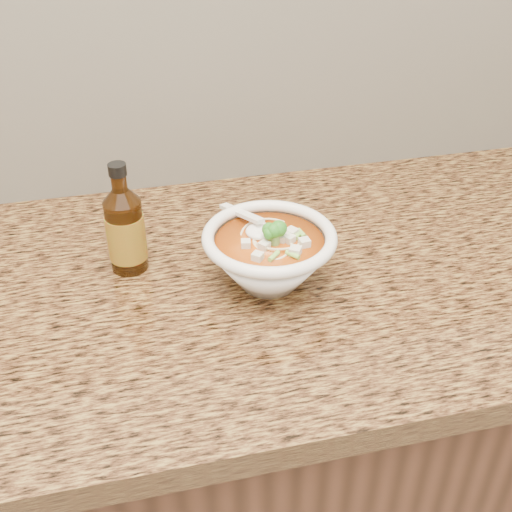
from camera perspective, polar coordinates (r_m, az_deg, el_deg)
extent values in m
cube|color=beige|center=(1.15, -12.39, 17.04)|extent=(4.00, 0.02, 0.50)
cube|color=black|center=(1.31, -7.53, -19.08)|extent=(4.00, 0.65, 0.86)
cube|color=olive|center=(0.99, -9.46, -3.40)|extent=(4.00, 0.68, 0.04)
cylinder|color=white|center=(0.97, 1.15, -2.12)|extent=(0.08, 0.08, 0.01)
torus|color=white|center=(0.92, 1.21, 1.72)|extent=(0.20, 0.20, 0.02)
torus|color=beige|center=(0.94, 0.59, 1.80)|extent=(0.13, 0.13, 0.00)
torus|color=beige|center=(0.93, 0.21, 1.53)|extent=(0.06, 0.06, 0.00)
torus|color=beige|center=(0.93, 1.47, 1.38)|extent=(0.09, 0.09, 0.00)
torus|color=beige|center=(0.93, 0.91, 0.98)|extent=(0.09, 0.09, 0.00)
torus|color=beige|center=(0.92, 1.13, 0.47)|extent=(0.07, 0.07, 0.00)
torus|color=beige|center=(0.93, 0.43, 0.70)|extent=(0.06, 0.06, 0.00)
torus|color=beige|center=(0.95, 1.46, 1.43)|extent=(0.10, 0.10, 0.00)
torus|color=beige|center=(0.94, 1.62, 0.90)|extent=(0.12, 0.12, 0.00)
torus|color=beige|center=(0.94, 1.24, 0.88)|extent=(0.07, 0.07, 0.00)
torus|color=beige|center=(0.94, 2.06, 0.79)|extent=(0.10, 0.10, 0.00)
cube|color=silver|center=(0.90, 1.54, 0.61)|extent=(0.02, 0.02, 0.01)
cube|color=silver|center=(0.91, -0.03, 0.90)|extent=(0.02, 0.02, 0.02)
cube|color=silver|center=(0.92, 0.11, 1.45)|extent=(0.02, 0.02, 0.02)
cube|color=silver|center=(0.92, 3.26, 1.30)|extent=(0.02, 0.02, 0.02)
cube|color=silver|center=(0.89, 0.12, 0.30)|extent=(0.02, 0.02, 0.01)
cube|color=silver|center=(0.95, 0.81, 2.65)|extent=(0.02, 0.02, 0.01)
cube|color=silver|center=(0.89, 2.83, 0.17)|extent=(0.02, 0.02, 0.01)
cube|color=silver|center=(0.93, 2.39, 1.61)|extent=(0.02, 0.02, 0.01)
cube|color=silver|center=(0.91, 3.42, 1.09)|extent=(0.02, 0.02, 0.01)
ellipsoid|color=#196014|center=(0.91, 1.68, 2.06)|extent=(0.04, 0.04, 0.03)
cylinder|color=#8CD652|center=(0.96, -0.26, 2.95)|extent=(0.02, 0.02, 0.01)
cylinder|color=#8CD652|center=(0.90, 3.03, 0.41)|extent=(0.02, 0.01, 0.01)
cylinder|color=#8CD652|center=(0.89, -1.73, 0.27)|extent=(0.02, 0.01, 0.01)
cylinder|color=#8CD652|center=(0.98, 1.09, 3.54)|extent=(0.02, 0.02, 0.01)
cylinder|color=#8CD652|center=(0.95, 3.63, 2.64)|extent=(0.02, 0.01, 0.01)
cylinder|color=#8CD652|center=(0.95, 1.64, 2.73)|extent=(0.01, 0.02, 0.01)
ellipsoid|color=white|center=(0.94, 0.41, 2.22)|extent=(0.04, 0.04, 0.02)
cube|color=white|center=(0.97, -1.32, 3.83)|extent=(0.05, 0.10, 0.03)
cylinder|color=#402008|center=(0.99, -11.47, 1.82)|extent=(0.07, 0.07, 0.12)
cylinder|color=#402008|center=(0.94, -12.08, 6.41)|extent=(0.03, 0.03, 0.02)
cylinder|color=black|center=(0.93, -12.23, 7.52)|extent=(0.03, 0.03, 0.02)
cylinder|color=red|center=(0.99, -11.45, 1.71)|extent=(0.07, 0.07, 0.07)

